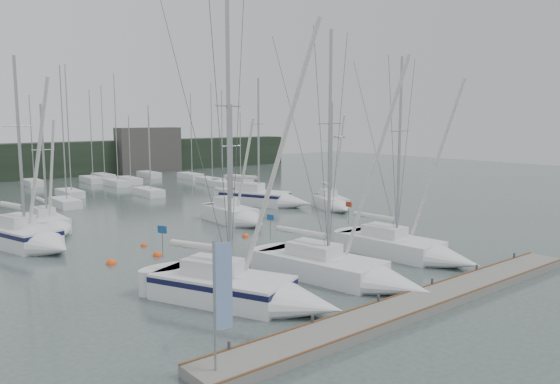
{
  "coord_description": "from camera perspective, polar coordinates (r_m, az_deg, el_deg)",
  "views": [
    {
      "loc": [
        -20.22,
        -19.4,
        8.53
      ],
      "look_at": [
        -0.27,
        5.0,
        4.23
      ],
      "focal_mm": 35.0,
      "sensor_mm": 36.0,
      "label": 1
    }
  ],
  "objects": [
    {
      "name": "far_treeline",
      "position": [
        84.09,
        -25.28,
        2.92
      ],
      "size": [
        90.0,
        4.0,
        5.0
      ],
      "primitive_type": "cube",
      "color": "black",
      "rests_on": "ground"
    },
    {
      "name": "dock_banner",
      "position": [
        17.86,
        -6.24,
        -10.51
      ],
      "size": [
        0.64,
        0.19,
        4.31
      ],
      "rotation": [
        0.0,
        0.0,
        -0.22
      ],
      "color": "#96999D",
      "rests_on": "dock"
    },
    {
      "name": "dock",
      "position": [
        26.18,
        14.74,
        -11.05
      ],
      "size": [
        24.0,
        2.0,
        0.4
      ],
      "primitive_type": "cube",
      "color": "slate",
      "rests_on": "ground"
    },
    {
      "name": "sailboat_mid_b",
      "position": [
        43.93,
        -22.8,
        -3.34
      ],
      "size": [
        2.4,
        6.77,
        10.29
      ],
      "rotation": [
        0.0,
        0.0,
        -0.01
      ],
      "color": "silver",
      "rests_on": "ground"
    },
    {
      "name": "buoy_c",
      "position": [
        33.84,
        -17.21,
        -7.19
      ],
      "size": [
        0.62,
        0.62,
        0.62
      ],
      "primitive_type": "sphere",
      "color": "#F64E15",
      "rests_on": "ground"
    },
    {
      "name": "far_building_right",
      "position": [
        88.26,
        -13.58,
        4.29
      ],
      "size": [
        10.0,
        3.0,
        7.0
      ],
      "primitive_type": "cube",
      "color": "#403D3B",
      "rests_on": "ground"
    },
    {
      "name": "mast_forest",
      "position": [
        65.81,
        -24.8,
        0.02
      ],
      "size": [
        53.06,
        25.09,
        14.68
      ],
      "color": "silver",
      "rests_on": "ground"
    },
    {
      "name": "sailboat_near_right",
      "position": [
        34.1,
        14.17,
        -6.06
      ],
      "size": [
        3.53,
        9.67,
        13.12
      ],
      "rotation": [
        0.0,
        0.0,
        0.08
      ],
      "color": "silver",
      "rests_on": "ground"
    },
    {
      "name": "seagull",
      "position": [
        32.65,
        6.2,
        5.72
      ],
      "size": [
        1.07,
        0.51,
        0.21
      ],
      "rotation": [
        0.0,
        0.0,
        0.21
      ],
      "color": "silver",
      "rests_on": "ground"
    },
    {
      "name": "sailboat_mid_a",
      "position": [
        39.0,
        -24.37,
        -4.55
      ],
      "size": [
        4.69,
        8.16,
        13.34
      ],
      "rotation": [
        0.0,
        0.0,
        0.26
      ],
      "color": "silver",
      "rests_on": "ground"
    },
    {
      "name": "buoy_b",
      "position": [
        39.56,
        -3.64,
        -4.7
      ],
      "size": [
        0.53,
        0.53,
        0.53
      ],
      "primitive_type": "sphere",
      "color": "#F64E15",
      "rests_on": "ground"
    },
    {
      "name": "buoy_a",
      "position": [
        35.03,
        -12.68,
        -6.52
      ],
      "size": [
        0.58,
        0.58,
        0.58
      ],
      "primitive_type": "sphere",
      "color": "#F64E15",
      "rests_on": "ground"
    },
    {
      "name": "ground",
      "position": [
        29.29,
        6.71,
        -9.22
      ],
      "size": [
        160.0,
        160.0,
        0.0
      ],
      "primitive_type": "plane",
      "color": "#42504E",
      "rests_on": "ground"
    },
    {
      "name": "sailboat_near_center",
      "position": [
        28.67,
        7.84,
        -8.53
      ],
      "size": [
        4.79,
        10.31,
        14.05
      ],
      "rotation": [
        0.0,
        0.0,
        0.19
      ],
      "color": "silver",
      "rests_on": "ground"
    },
    {
      "name": "sailboat_mid_d",
      "position": [
        53.26,
        -1.09,
        -0.73
      ],
      "size": [
        6.43,
        9.78,
        13.26
      ],
      "rotation": [
        0.0,
        0.0,
        0.41
      ],
      "color": "silver",
      "rests_on": "ground"
    },
    {
      "name": "buoy_d",
      "position": [
        37.86,
        -14.02,
        -5.49
      ],
      "size": [
        0.46,
        0.46,
        0.46
      ],
      "primitive_type": "sphere",
      "color": "#F64E15",
      "rests_on": "ground"
    },
    {
      "name": "sailboat_near_left",
      "position": [
        25.26,
        -2.6,
        -10.5
      ],
      "size": [
        6.52,
        9.67,
        15.29
      ],
      "rotation": [
        0.0,
        0.0,
        0.42
      ],
      "color": "silver",
      "rests_on": "ground"
    },
    {
      "name": "sailboat_mid_e",
      "position": [
        51.17,
        5.71,
        -1.28
      ],
      "size": [
        4.66,
        6.83,
        10.67
      ],
      "rotation": [
        0.0,
        0.0,
        -0.41
      ],
      "color": "silver",
      "rests_on": "ground"
    },
    {
      "name": "sailboat_mid_c",
      "position": [
        44.25,
        -4.33,
        -2.6
      ],
      "size": [
        2.72,
        7.26,
        10.4
      ],
      "rotation": [
        0.0,
        0.0,
        -0.03
      ],
      "color": "silver",
      "rests_on": "ground"
    }
  ]
}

